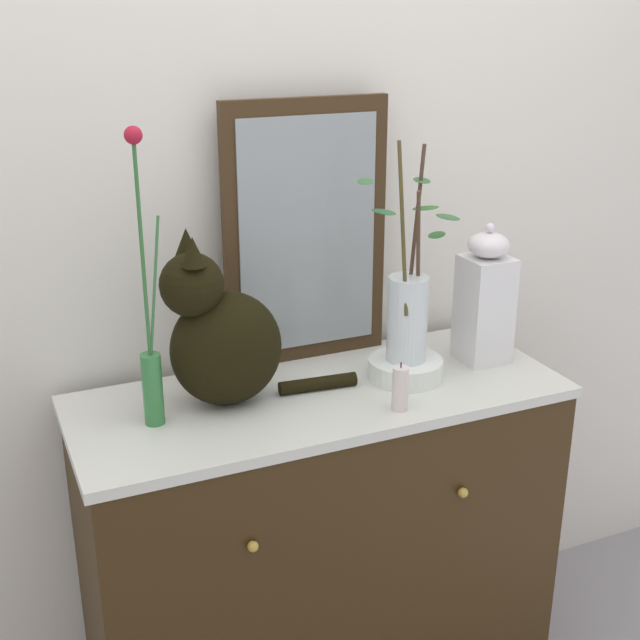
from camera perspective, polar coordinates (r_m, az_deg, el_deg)
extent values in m
cube|color=silver|center=(2.13, -3.33, 7.76)|extent=(4.40, 0.08, 2.60)
cube|color=#33220E|center=(2.23, 0.00, -15.85)|extent=(1.14, 0.45, 0.89)
cube|color=silver|center=(1.99, 0.00, -5.18)|extent=(1.16, 0.46, 0.02)
sphere|color=#B79338|center=(1.82, -4.54, -14.97)|extent=(0.02, 0.02, 0.02)
sphere|color=#B79338|center=(2.01, 9.62, -11.40)|extent=(0.02, 0.02, 0.02)
cube|color=#382614|center=(2.08, -0.95, 5.84)|extent=(0.42, 0.03, 0.65)
cube|color=gray|center=(2.07, -0.79, 5.75)|extent=(0.35, 0.01, 0.57)
ellipsoid|color=black|center=(1.89, -6.33, -1.94)|extent=(0.27, 0.20, 0.27)
sphere|color=black|center=(1.83, -8.64, 2.36)|extent=(0.14, 0.14, 0.14)
cone|color=black|center=(1.77, -8.56, 4.58)|extent=(0.05, 0.05, 0.06)
cone|color=black|center=(1.84, -9.00, 5.20)|extent=(0.05, 0.05, 0.06)
cylinder|color=black|center=(1.99, -0.02, -4.29)|extent=(0.19, 0.05, 0.03)
cylinder|color=#31753A|center=(1.85, -11.20, -4.61)|extent=(0.04, 0.04, 0.16)
cylinder|color=#306733|center=(1.74, -11.88, 4.35)|extent=(0.01, 0.01, 0.44)
sphere|color=#AA162C|center=(1.69, -12.47, 12.07)|extent=(0.04, 0.04, 0.04)
cylinder|color=#376D3D|center=(1.77, -11.08, 2.23)|extent=(0.04, 0.01, 0.29)
cylinder|color=white|center=(2.06, 5.77, -3.26)|extent=(0.18, 0.18, 0.05)
cylinder|color=silver|center=(2.01, 5.90, 0.08)|extent=(0.10, 0.10, 0.21)
cylinder|color=#4D3525|center=(1.96, 6.64, 4.69)|extent=(0.05, 0.07, 0.29)
ellipsoid|color=#2F672E|center=(1.96, 7.87, 5.71)|extent=(0.08, 0.07, 0.01)
ellipsoid|color=#326037|center=(1.92, 8.61, 6.88)|extent=(0.05, 0.07, 0.01)
cylinder|color=#473F1E|center=(1.94, 5.60, 6.11)|extent=(0.03, 0.10, 0.39)
ellipsoid|color=#2B5F37|center=(1.90, 4.32, 7.28)|extent=(0.05, 0.08, 0.01)
ellipsoid|color=#366738|center=(1.90, 3.09, 9.31)|extent=(0.07, 0.08, 0.01)
cylinder|color=#4B342A|center=(1.96, 6.54, 6.12)|extent=(0.02, 0.04, 0.39)
ellipsoid|color=#386E2F|center=(1.97, 7.16, 7.49)|extent=(0.07, 0.04, 0.01)
ellipsoid|color=#335F33|center=(1.95, 6.89, 9.32)|extent=(0.05, 0.08, 0.01)
cube|color=white|center=(2.16, 11.00, 0.72)|extent=(0.11, 0.11, 0.27)
ellipsoid|color=white|center=(2.11, 11.31, 4.98)|extent=(0.10, 0.10, 0.06)
sphere|color=white|center=(2.10, 11.39, 6.11)|extent=(0.02, 0.02, 0.02)
cylinder|color=silver|center=(1.89, 5.43, -4.63)|extent=(0.04, 0.04, 0.10)
cylinder|color=black|center=(1.87, 5.49, -3.04)|extent=(0.00, 0.00, 0.01)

